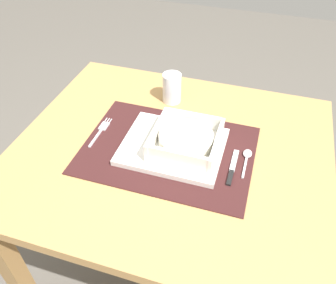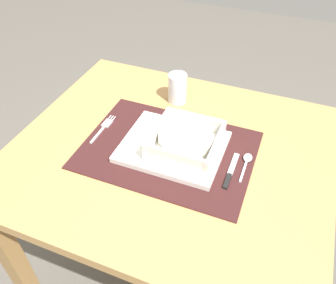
{
  "view_description": "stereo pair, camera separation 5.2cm",
  "coord_description": "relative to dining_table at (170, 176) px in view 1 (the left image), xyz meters",
  "views": [
    {
      "loc": [
        0.21,
        -0.68,
        1.4
      ],
      "look_at": [
        -0.01,
        -0.01,
        0.77
      ],
      "focal_mm": 37.25,
      "sensor_mm": 36.0,
      "label": 1
    },
    {
      "loc": [
        0.25,
        -0.66,
        1.4
      ],
      "look_at": [
        -0.01,
        -0.01,
        0.77
      ],
      "focal_mm": 37.25,
      "sensor_mm": 36.0,
      "label": 2
    }
  ],
  "objects": [
    {
      "name": "butter_knife",
      "position": [
        0.18,
        -0.03,
        0.12
      ],
      "size": [
        0.01,
        0.14,
        0.01
      ],
      "rotation": [
        0.0,
        0.0,
        0.06
      ],
      "color": "black",
      "rests_on": "placemat"
    },
    {
      "name": "serving_plate",
      "position": [
        0.01,
        -0.0,
        0.12
      ],
      "size": [
        0.27,
        0.22,
        0.02
      ],
      "primitive_type": "cube",
      "color": "white",
      "rests_on": "placemat"
    },
    {
      "name": "porridge_bowl",
      "position": [
        0.04,
        0.0,
        0.15
      ],
      "size": [
        0.17,
        0.17,
        0.05
      ],
      "color": "white",
      "rests_on": "serving_plate"
    },
    {
      "name": "dining_table",
      "position": [
        0.0,
        0.0,
        0.0
      ],
      "size": [
        0.87,
        0.75,
        0.74
      ],
      "color": "#B2844C",
      "rests_on": "ground"
    },
    {
      "name": "spoon",
      "position": [
        0.21,
        0.03,
        0.12
      ],
      "size": [
        0.02,
        0.11,
        0.01
      ],
      "rotation": [
        0.0,
        0.0,
        0.03
      ],
      "color": "silver",
      "rests_on": "placemat"
    },
    {
      "name": "ground_plane",
      "position": [
        0.0,
        0.0,
        -0.63
      ],
      "size": [
        6.0,
        6.0,
        0.0
      ],
      "primitive_type": "plane",
      "color": "#59544C"
    },
    {
      "name": "placemat",
      "position": [
        -0.01,
        -0.01,
        0.11
      ],
      "size": [
        0.47,
        0.34,
        0.0
      ],
      "primitive_type": "cube",
      "color": "#381919",
      "rests_on": "dining_table"
    },
    {
      "name": "drinking_glass",
      "position": [
        -0.06,
        0.22,
        0.16
      ],
      "size": [
        0.06,
        0.06,
        0.1
      ],
      "color": "white",
      "rests_on": "dining_table"
    },
    {
      "name": "fork",
      "position": [
        -0.22,
        0.01,
        0.12
      ],
      "size": [
        0.02,
        0.13,
        0.0
      ],
      "rotation": [
        0.0,
        0.0,
        0.08
      ],
      "color": "silver",
      "rests_on": "placemat"
    }
  ]
}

